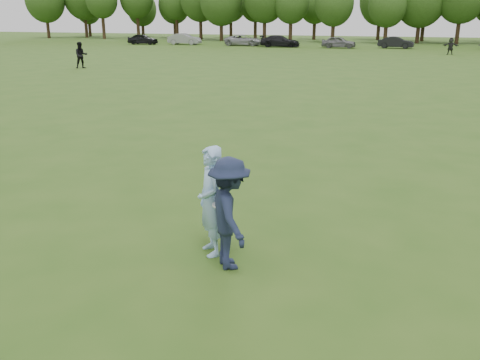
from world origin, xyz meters
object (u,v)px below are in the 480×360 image
Objects in this scene: player_far_a at (81,55)px; car_b at (184,39)px; thrower at (211,201)px; car_f at (396,43)px; car_a at (143,39)px; car_d at (280,41)px; car_c at (244,40)px; defender at (230,214)px; player_far_d at (451,46)px; car_e at (339,42)px.

player_far_a is 33.96m from car_b.
thrower reaches higher than car_f.
car_d reaches higher than car_a.
car_b is (-28.58, 59.90, -0.19)m from thrower.
car_f is at bearing -90.25° from car_c.
car_d is at bearing 154.58° from thrower.
car_b is (-29.05, 60.25, -0.16)m from defender.
thrower reaches higher than player_far_d.
player_far_a is at bearing -171.53° from car_b.
car_a is 0.82× the size of car_c.
thrower is 67.86m from car_a.
car_f is at bearing 127.71° from player_far_d.
player_far_a is at bearing -133.38° from player_far_d.
car_a is 0.92× the size of car_b.
car_d is (20.03, 0.17, 0.02)m from car_a.
car_b is at bearing 166.32° from thrower.
defender is 0.43× the size of car_f.
thrower is 51.99m from player_far_d.
car_d is at bearing -20.81° from defender.
car_c is at bearing 43.50° from player_far_a.
car_b reaches higher than car_f.
thrower reaches higher than car_b.
player_far_d reaches higher than car_f.
player_far_a is 0.47× the size of car_e.
player_far_a is 35.65m from car_e.
player_far_d is 0.40× the size of car_f.
defender is 0.92× the size of player_far_a.
defender is 0.40× the size of car_b.
car_f is (6.81, 1.77, -0.02)m from car_e.
defender is 0.36× the size of car_d.
car_e is at bearing 147.41° from thrower.
car_e reaches higher than car_a.
car_e is (7.55, 0.33, -0.02)m from car_d.
player_far_d is at bearing -1.00° from player_far_a.
player_far_d is at bearing -106.54° from car_b.
car_c is 1.21× the size of car_f.
thrower is 1.03× the size of defender.
car_b is (-34.52, 8.25, -0.11)m from player_far_d.
thrower is 0.37× the size of car_c.
car_d is (7.39, 32.04, -0.26)m from player_far_a.
player_far_a is at bearing -179.93° from thrower.
car_d is 1.20× the size of car_e.
car_e is 7.04m from car_f.
player_far_a is 0.46× the size of car_f.
car_d is at bearing -98.09° from car_b.
player_far_a is 32.88m from car_d.
player_far_a reaches higher than car_b.
player_far_d is (5.94, 51.65, -0.08)m from thrower.
player_far_a is at bearing -162.57° from car_a.
defender is at bearing -163.90° from car_c.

